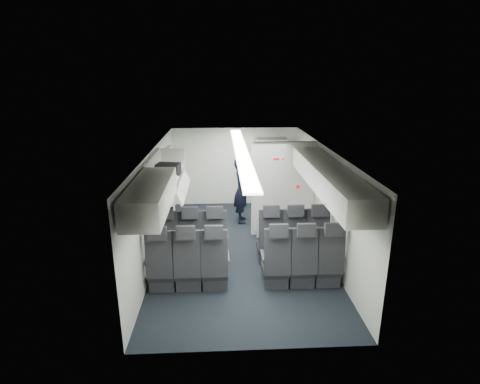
{
  "coord_description": "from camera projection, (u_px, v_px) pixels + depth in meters",
  "views": [
    {
      "loc": [
        -0.39,
        -7.12,
        3.51
      ],
      "look_at": [
        0.0,
        0.4,
        1.15
      ],
      "focal_mm": 28.0,
      "sensor_mm": 36.0,
      "label": 1
    }
  ],
  "objects": [
    {
      "name": "seat_row_mid",
      "position": [
        246.0,
        266.0,
        6.37
      ],
      "size": [
        3.33,
        0.56,
        1.24
      ],
      "color": "black",
      "rests_on": "cabin_shell"
    },
    {
      "name": "carry_on_bag",
      "position": [
        168.0,
        170.0,
        7.1
      ],
      "size": [
        0.48,
        0.37,
        0.26
      ],
      "primitive_type": "cube",
      "rotation": [
        0.0,
        0.0,
        -0.17
      ],
      "color": "black",
      "rests_on": "overhead_bin_left_front_open"
    },
    {
      "name": "papers",
      "position": [
        250.0,
        180.0,
        9.03
      ],
      "size": [
        0.16,
        0.11,
        0.12
      ],
      "primitive_type": "cube",
      "rotation": [
        0.0,
        0.0,
        0.6
      ],
      "color": "white",
      "rests_on": "flight_attendant"
    },
    {
      "name": "overhead_bin_right_front",
      "position": [
        315.0,
        166.0,
        7.13
      ],
      "size": [
        0.53,
        1.7,
        0.4
      ],
      "color": "silver",
      "rests_on": "cabin_shell"
    },
    {
      "name": "overhead_bin_left_front_open",
      "position": [
        165.0,
        174.0,
        7.03
      ],
      "size": [
        0.64,
        1.7,
        0.72
      ],
      "color": "#9E9E93",
      "rests_on": "cabin_shell"
    },
    {
      "name": "flight_attendant",
      "position": [
        242.0,
        190.0,
        9.15
      ],
      "size": [
        0.4,
        0.6,
        1.62
      ],
      "primitive_type": "imported",
      "rotation": [
        0.0,
        0.0,
        1.54
      ],
      "color": "black",
      "rests_on": "ground"
    },
    {
      "name": "galley_unit",
      "position": [
        270.0,
        173.0,
        10.21
      ],
      "size": [
        0.85,
        0.52,
        1.9
      ],
      "color": "#939399",
      "rests_on": "cabin_shell"
    },
    {
      "name": "boarding_door",
      "position": [
        169.0,
        186.0,
        8.97
      ],
      "size": [
        0.12,
        1.27,
        1.86
      ],
      "color": "silver",
      "rests_on": "cabin_shell"
    },
    {
      "name": "bulkhead_partition",
      "position": [
        283.0,
        189.0,
        8.34
      ],
      "size": [
        1.4,
        0.15,
        2.13
      ],
      "color": "silver",
      "rests_on": "cabin_shell"
    },
    {
      "name": "seat_row_front",
      "position": [
        242.0,
        243.0,
        7.23
      ],
      "size": [
        3.33,
        0.56,
        1.24
      ],
      "color": "black",
      "rests_on": "cabin_shell"
    },
    {
      "name": "overhead_bin_left_rear",
      "position": [
        151.0,
        196.0,
        5.32
      ],
      "size": [
        0.53,
        1.8,
        0.4
      ],
      "color": "silver",
      "rests_on": "cabin_shell"
    },
    {
      "name": "cabin_shell",
      "position": [
        241.0,
        199.0,
        7.52
      ],
      "size": [
        3.41,
        6.01,
        2.16
      ],
      "color": "black",
      "rests_on": "ground"
    },
    {
      "name": "overhead_bin_right_rear",
      "position": [
        344.0,
        193.0,
        5.46
      ],
      "size": [
        0.53,
        1.8,
        0.4
      ],
      "color": "silver",
      "rests_on": "cabin_shell"
    }
  ]
}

